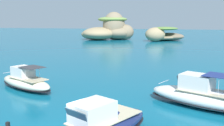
{
  "coord_description": "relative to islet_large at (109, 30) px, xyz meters",
  "views": [
    {
      "loc": [
        6.54,
        -12.57,
        6.89
      ],
      "look_at": [
        -0.76,
        14.49,
        2.25
      ],
      "focal_mm": 41.16,
      "sensor_mm": 36.0,
      "label": 1
    }
  ],
  "objects": [
    {
      "name": "islet_small",
      "position": [
        19.59,
        -0.09,
        -1.5
      ],
      "size": [
        14.62,
        16.32,
        4.83
      ],
      "color": "#84755B",
      "rests_on": "ground"
    },
    {
      "name": "motorboat_cream",
      "position": [
        10.5,
        -69.1,
        -2.56
      ],
      "size": [
        7.98,
        5.32,
        2.42
      ],
      "color": "beige",
      "rests_on": "ground"
    },
    {
      "name": "motorboat_white",
      "position": [
        27.4,
        -70.3,
        -2.44
      ],
      "size": [
        9.23,
        6.16,
        2.8
      ],
      "color": "white",
      "rests_on": "ground"
    },
    {
      "name": "islet_large",
      "position": [
        0.0,
        0.0,
        0.0
      ],
      "size": [
        21.84,
        17.97,
        10.07
      ],
      "color": "#84755B",
      "rests_on": "ground"
    }
  ]
}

